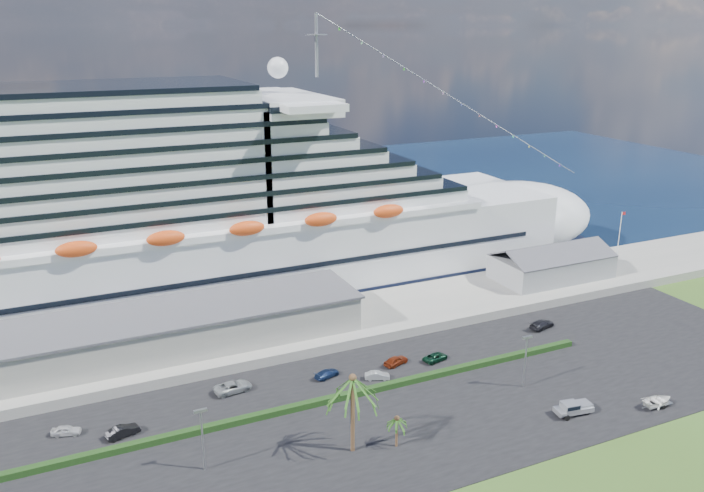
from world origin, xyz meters
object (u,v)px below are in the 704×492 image
cruise_ship (164,220)px  pickup_truck (573,407)px  parked_car_3 (327,373)px  boat_trailer (658,401)px

cruise_ship → pickup_truck: (42.88, -65.09, -15.51)m
parked_car_3 → boat_trailer: bearing=-143.4°
cruise_ship → boat_trailer: 89.39m
boat_trailer → pickup_truck: bearing=163.9°
parked_car_3 → pickup_truck: size_ratio=0.74×
pickup_truck → boat_trailer: size_ratio=1.07×
pickup_truck → boat_trailer: pickup_truck is taller
pickup_truck → boat_trailer: 12.75m
cruise_ship → pickup_truck: cruise_ship is taller
cruise_ship → boat_trailer: size_ratio=35.65×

